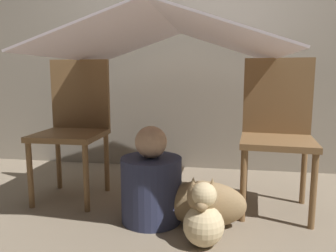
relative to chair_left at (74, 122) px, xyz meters
The scene contains 8 objects.
ground_plane 0.90m from the chair_left, 21.36° to the right, with size 8.80×8.80×0.00m, color gray.
wall_back 1.31m from the chair_left, 51.48° to the left, with size 7.00×0.05×2.50m.
chair_left is the anchor object (origin of this frame).
chair_right 1.36m from the chair_left, ahead, with size 0.47×0.47×0.96m.
sheet_canopy 0.88m from the chair_left, ahead, with size 1.36×1.27×0.24m.
person_front 0.76m from the chair_left, 27.88° to the right, with size 0.35×0.35×0.56m.
dog 1.07m from the chair_left, 22.53° to the right, with size 0.47×0.38×0.34m.
plush_toy 1.17m from the chair_left, 31.30° to the right, with size 0.21×0.21×0.33m.
Camera 1 is at (0.34, -1.86, 0.85)m, focal length 35.00 mm.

